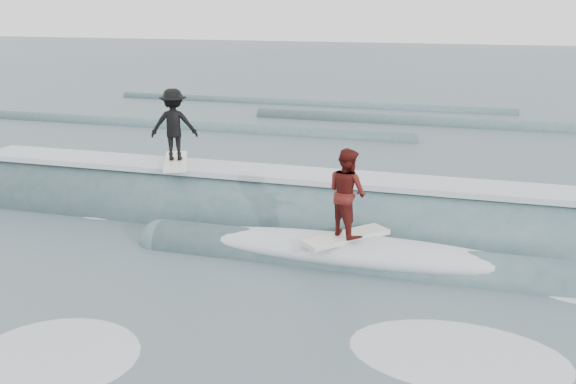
# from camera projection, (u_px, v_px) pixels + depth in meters

# --- Properties ---
(ground) EXTENTS (160.00, 160.00, 0.00)m
(ground) POSITION_uv_depth(u_px,v_px,m) (258.00, 271.00, 13.31)
(ground) COLOR #374851
(ground) RESTS_ON ground
(breaking_wave) EXTENTS (21.28, 4.03, 2.50)m
(breaking_wave) POSITION_uv_depth(u_px,v_px,m) (305.00, 226.00, 15.89)
(breaking_wave) COLOR #355A5A
(breaking_wave) RESTS_ON ground
(surfer_black) EXTENTS (1.36, 2.05, 1.95)m
(surfer_black) POSITION_uv_depth(u_px,v_px,m) (174.00, 127.00, 16.48)
(surfer_black) COLOR white
(surfer_black) RESTS_ON ground
(surfer_red) EXTENTS (1.73, 1.87, 1.97)m
(surfer_red) POSITION_uv_depth(u_px,v_px,m) (347.00, 196.00, 13.32)
(surfer_red) COLOR silver
(surfer_red) RESTS_ON ground
(whitewater) EXTENTS (14.07, 8.45, 0.10)m
(whitewater) POSITION_uv_depth(u_px,v_px,m) (299.00, 300.00, 12.02)
(whitewater) COLOR silver
(whitewater) RESTS_ON ground
(far_swells) EXTENTS (35.93, 8.65, 0.80)m
(far_swells) POSITION_uv_depth(u_px,v_px,m) (339.00, 121.00, 30.11)
(far_swells) COLOR #355A5A
(far_swells) RESTS_ON ground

